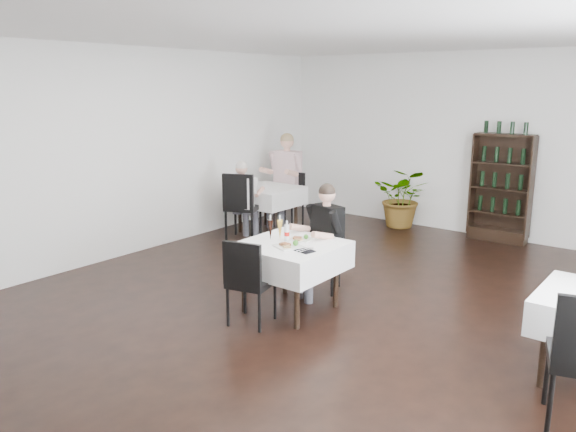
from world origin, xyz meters
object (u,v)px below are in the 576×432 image
(diner_main, at_px, (322,232))
(wine_shelf, at_px, (501,189))
(main_table, at_px, (290,256))
(potted_tree, at_px, (403,198))

(diner_main, bearing_deg, wine_shelf, 77.07)
(main_table, relative_size, diner_main, 0.76)
(wine_shelf, height_order, main_table, wine_shelf)
(potted_tree, bearing_deg, wine_shelf, 4.02)
(diner_main, bearing_deg, potted_tree, 101.84)
(potted_tree, xyz_separation_m, diner_main, (0.76, -3.64, 0.26))
(main_table, bearing_deg, diner_main, 86.17)
(wine_shelf, distance_m, main_table, 4.41)
(wine_shelf, height_order, potted_tree, wine_shelf)
(diner_main, bearing_deg, main_table, -93.83)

